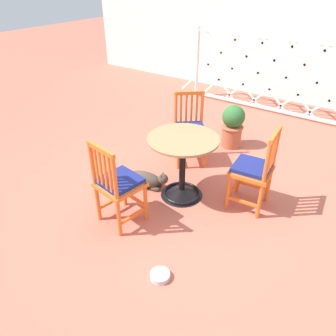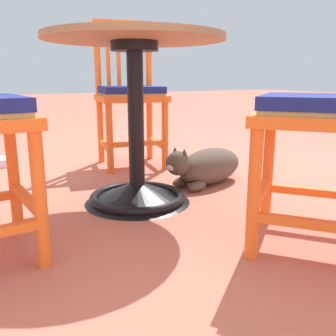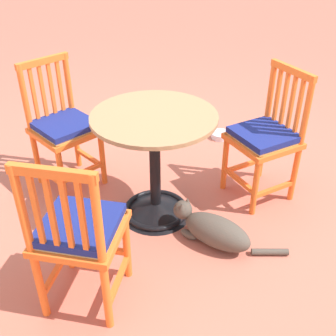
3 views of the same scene
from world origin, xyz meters
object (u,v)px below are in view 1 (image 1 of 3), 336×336
Objects in this scene: orange_chair_tucked_in at (254,170)px; cafe_table at (182,174)px; tabby_cat at (146,180)px; pet_water_bowl at (160,276)px; terracotta_planter at (233,125)px; orange_chair_by_planter at (190,130)px; orange_chair_facing_out at (118,184)px.

cafe_table is at bearing -158.40° from orange_chair_tucked_in.
orange_chair_tucked_in is at bearing 18.39° from tabby_cat.
pet_water_bowl is at bearing -46.70° from tabby_cat.
tabby_cat is 1.59m from terracotta_planter.
cafe_table is 4.47× the size of pet_water_bowl.
terracotta_planter is (-0.07, 1.42, 0.04)m from cafe_table.
orange_chair_tucked_in and orange_chair_by_planter have the same top height.
orange_chair_by_planter is 1.00× the size of orange_chair_facing_out.
orange_chair_tucked_in is 1.13m from orange_chair_by_planter.
cafe_table is at bearing 69.42° from orange_chair_facing_out.
orange_chair_by_planter is 1.44m from orange_chair_facing_out.
orange_chair_tucked_in is at bearing 45.89° from orange_chair_facing_out.
tabby_cat reaches higher than pet_water_bowl.
orange_chair_facing_out is (-0.27, -0.72, 0.16)m from cafe_table.
cafe_table is 1.22m from pet_water_bowl.
tabby_cat is at bearing -161.61° from orange_chair_tucked_in.
orange_chair_facing_out is at bearing -110.58° from cafe_table.
orange_chair_tucked_in is 1.00× the size of orange_chair_by_planter.
orange_chair_tucked_in is 1.39m from orange_chair_facing_out.
orange_chair_tucked_in is 5.36× the size of pet_water_bowl.
pet_water_bowl is (-0.20, -1.36, -0.42)m from orange_chair_tucked_in.
orange_chair_by_planter is at bearing 83.65° from tabby_cat.
orange_chair_by_planter reaches higher than pet_water_bowl.
orange_chair_tucked_in reaches higher than tabby_cat.
terracotta_planter is at bearing 92.99° from cafe_table.
pet_water_bowl is at bearing -98.54° from orange_chair_tucked_in.
orange_chair_by_planter is at bearing 115.01° from pet_water_bowl.
orange_chair_by_planter is (-0.35, 0.71, 0.16)m from cafe_table.
orange_chair_facing_out is at bearing 154.48° from pet_water_bowl.
tabby_cat is at bearing 133.30° from pet_water_bowl.
terracotta_planter is (0.20, 2.15, -0.12)m from orange_chair_facing_out.
pet_water_bowl is (0.49, -1.09, -0.26)m from cafe_table.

